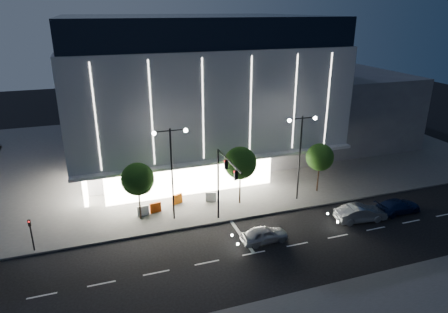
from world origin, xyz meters
name	(u,v)px	position (x,y,z in m)	size (l,w,h in m)	color
ground	(225,248)	(0.00, 0.00, 0.00)	(160.00, 160.00, 0.00)	black
sidewalk_museum	(203,150)	(5.00, 24.00, 0.07)	(70.00, 40.00, 0.15)	#474747
museum	(190,88)	(2.98, 22.31, 9.27)	(30.00, 25.80, 18.00)	#4C4C51
annex_building	(335,105)	(26.00, 24.00, 5.00)	(16.00, 20.00, 10.00)	#4C4C51
traffic_mast	(223,176)	(1.00, 3.34, 5.03)	(0.33, 5.89, 7.07)	black
street_lamp_west	(171,161)	(-3.00, 6.00, 5.96)	(3.16, 0.36, 9.00)	black
street_lamp_east	(300,146)	(10.00, 6.00, 5.96)	(3.16, 0.36, 9.00)	black
ped_signal_far	(31,232)	(-15.00, 4.50, 1.89)	(0.22, 0.24, 3.00)	black
tree_left	(138,181)	(-5.97, 7.02, 4.03)	(3.02, 3.02, 5.72)	black
tree_mid	(240,165)	(4.03, 7.02, 4.33)	(3.25, 3.25, 6.15)	black
tree_right	(320,159)	(13.03, 7.02, 3.88)	(2.91, 2.91, 5.51)	black
car_lead	(264,235)	(3.51, -0.21, 0.70)	(1.66, 4.12, 1.40)	#ACAFB4
car_second	(361,213)	(13.52, 0.22, 0.79)	(1.68, 4.81, 1.58)	#989B9F
car_third	(398,206)	(17.97, 0.39, 0.68)	(1.92, 4.72, 1.37)	#131F47
barrier_a	(155,207)	(-4.45, 7.82, 0.65)	(1.10, 0.25, 1.00)	#CE410B
barrier_b	(143,211)	(-5.68, 7.56, 0.65)	(1.10, 0.25, 1.00)	white
barrier_c	(177,199)	(-2.04, 8.93, 0.65)	(1.10, 0.25, 1.00)	orange
barrier_d	(211,197)	(1.34, 8.29, 0.65)	(1.10, 0.25, 1.00)	#BEBEBE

